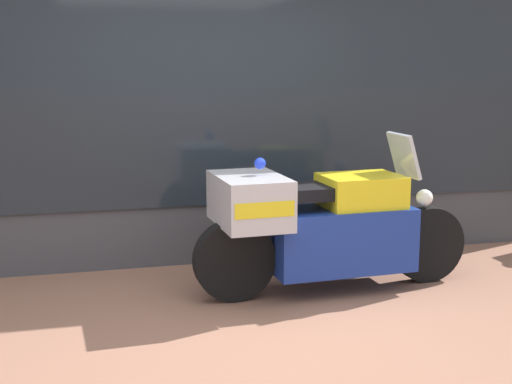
# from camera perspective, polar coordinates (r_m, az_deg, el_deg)

# --- Properties ---
(ground_plane) EXTENTS (60.00, 60.00, 0.00)m
(ground_plane) POSITION_cam_1_polar(r_m,az_deg,el_deg) (4.93, -0.12, -11.40)
(ground_plane) COLOR #8E604C
(shop_building) EXTENTS (6.78, 0.55, 3.58)m
(shop_building) POSITION_cam_1_polar(r_m,az_deg,el_deg) (6.46, -8.85, 10.01)
(shop_building) COLOR #424247
(shop_building) RESTS_ON ground
(window_display) EXTENTS (5.24, 0.30, 1.93)m
(window_display) POSITION_cam_1_polar(r_m,az_deg,el_deg) (6.80, -0.54, -1.18)
(window_display) COLOR slate
(window_display) RESTS_ON ground
(paramedic_motorcycle) EXTENTS (2.32, 0.79, 1.26)m
(paramedic_motorcycle) POSITION_cam_1_polar(r_m,az_deg,el_deg) (5.68, 5.08, -2.51)
(paramedic_motorcycle) COLOR black
(paramedic_motorcycle) RESTS_ON ground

